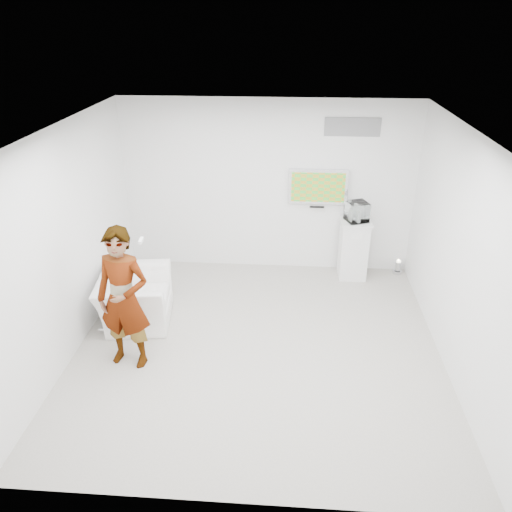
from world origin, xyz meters
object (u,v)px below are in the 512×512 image
Objects in this scene: armchair at (135,298)px; floor_uplight at (398,267)px; pedestal at (353,249)px; tv at (318,187)px; person at (124,299)px.

floor_uplight is (4.22, 1.80, -0.24)m from armchair.
pedestal is (3.39, 1.65, 0.15)m from armchair.
tv reaches higher than armchair.
pedestal is 0.94m from floor_uplight.
tv is 2.06m from floor_uplight.
tv reaches higher than pedestal.
person is at bearing -131.03° from tv.
pedestal is at bearing -71.54° from armchair.
pedestal is (3.17, 2.63, -0.44)m from person.
armchair is (-0.21, 0.98, -0.59)m from person.
armchair reaches higher than floor_uplight.
pedestal is at bearing -169.56° from floor_uplight.
person is 7.48× the size of floor_uplight.
tv is at bearing 58.25° from person.
tv is at bearing 158.23° from pedestal.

